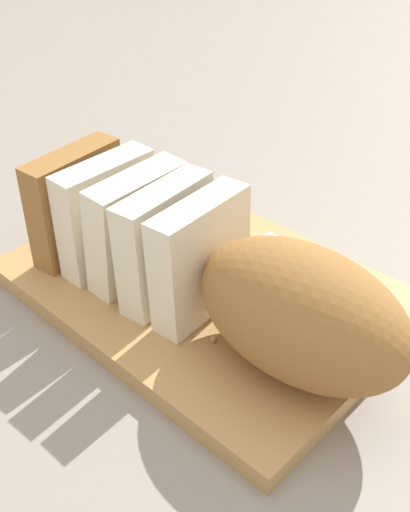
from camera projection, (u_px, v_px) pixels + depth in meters
ground_plane at (205, 296)px, 0.60m from camera, size 3.00×3.00×0.00m
cutting_board at (205, 289)px, 0.60m from camera, size 0.37×0.28×0.02m
bread_loaf at (219, 271)px, 0.51m from camera, size 0.38×0.15×0.11m
bread_knife at (265, 248)px, 0.62m from camera, size 0.30×0.04×0.03m
crumb_near_knife at (313, 306)px, 0.55m from camera, size 0.01×0.01×0.01m
crumb_near_loaf at (250, 327)px, 0.53m from camera, size 0.01×0.01×0.01m
crumb_stray_left at (200, 297)px, 0.57m from camera, size 0.01×0.01×0.01m
crumb_stray_right at (214, 338)px, 0.52m from camera, size 0.01×0.01×0.01m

